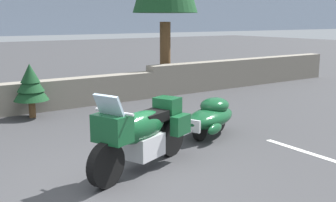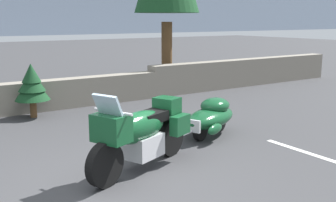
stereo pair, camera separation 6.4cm
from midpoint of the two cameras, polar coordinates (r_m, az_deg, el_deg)
ground_plane at (r=5.96m, az=-8.21°, el=-11.83°), size 80.00×80.00×0.00m
stone_guard_wall at (r=10.85m, az=-21.10°, el=0.59°), size 24.00×0.52×0.95m
touring_motorcycle at (r=6.33m, az=-4.10°, el=-4.35°), size 2.19×1.25×1.33m
car_shaped_trailer at (r=8.27m, az=5.81°, el=-2.11°), size 2.18×1.21×0.76m
pine_sapling_farther at (r=10.22m, az=-19.02°, el=2.27°), size 0.83×0.83×1.31m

